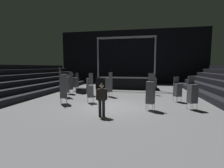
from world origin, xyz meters
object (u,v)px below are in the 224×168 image
at_px(chair_stack_aisle_left, 151,92).
at_px(chair_stack_rear_left, 90,84).
at_px(man_with_tie, 102,98).
at_px(chair_stack_front_left, 178,89).
at_px(equipment_road_case, 82,91).
at_px(chair_stack_front_right, 90,91).
at_px(chair_stack_aisle_right, 109,84).
at_px(chair_stack_rear_right, 66,84).
at_px(crew_worker_near_stage, 154,85).
at_px(stage_riser, 126,82).
at_px(chair_stack_mid_centre, 70,83).
at_px(chair_stack_mid_right, 76,82).
at_px(chair_stack_mid_left, 192,93).
at_px(chair_stack_rear_centre, 63,86).

bearing_deg(chair_stack_aisle_left, chair_stack_rear_left, -20.91).
bearing_deg(man_with_tie, chair_stack_front_left, -151.92).
relative_size(chair_stack_aisle_left, equipment_road_case, 2.37).
relative_size(chair_stack_front_right, chair_stack_aisle_right, 0.83).
bearing_deg(chair_stack_rear_right, crew_worker_near_stage, -97.33).
distance_m(chair_stack_aisle_left, chair_stack_aisle_right, 5.00).
bearing_deg(chair_stack_aisle_right, equipment_road_case, 100.68).
bearing_deg(chair_stack_front_left, equipment_road_case, -39.07).
bearing_deg(man_with_tie, stage_riser, -107.27).
height_order(chair_stack_mid_centre, chair_stack_aisle_left, chair_stack_aisle_left).
xyz_separation_m(chair_stack_rear_left, chair_stack_aisle_left, (5.04, -4.06, 0.08)).
xyz_separation_m(man_with_tie, crew_worker_near_stage, (2.95, 7.11, -0.02)).
height_order(chair_stack_front_left, chair_stack_front_right, chair_stack_front_left).
height_order(stage_riser, equipment_road_case, stage_riser).
bearing_deg(crew_worker_near_stage, chair_stack_rear_right, 75.79).
bearing_deg(chair_stack_rear_right, chair_stack_front_right, -148.62).
distance_m(chair_stack_mid_right, chair_stack_aisle_right, 4.63).
bearing_deg(chair_stack_mid_centre, chair_stack_front_right, -120.75).
distance_m(chair_stack_mid_left, chair_stack_rear_right, 9.26).
bearing_deg(crew_worker_near_stage, chair_stack_rear_left, 68.85).
bearing_deg(equipment_road_case, chair_stack_mid_right, 131.51).
height_order(chair_stack_aisle_right, equipment_road_case, chair_stack_aisle_right).
bearing_deg(stage_riser, chair_stack_aisle_right, -98.76).
distance_m(chair_stack_mid_left, chair_stack_rear_centre, 8.13).
relative_size(man_with_tie, chair_stack_rear_centre, 0.68).
bearing_deg(man_with_tie, chair_stack_aisle_left, -161.49).
xyz_separation_m(chair_stack_rear_left, chair_stack_aisle_right, (1.78, -0.27, 0.04)).
relative_size(stage_riser, chair_stack_mid_left, 3.44).
bearing_deg(stage_riser, chair_stack_rear_right, -121.98).
bearing_deg(equipment_road_case, stage_riser, 51.30).
bearing_deg(chair_stack_rear_left, man_with_tie, -119.38).
relative_size(man_with_tie, chair_stack_rear_right, 0.79).
bearing_deg(chair_stack_mid_left, stage_riser, -80.96).
bearing_deg(chair_stack_rear_left, chair_stack_front_right, -124.20).
height_order(stage_riser, chair_stack_aisle_left, stage_riser).
distance_m(chair_stack_front_left, chair_stack_rear_left, 7.16).
distance_m(chair_stack_mid_centre, chair_stack_rear_centre, 4.12).
bearing_deg(chair_stack_mid_left, chair_stack_mid_centre, -41.20).
xyz_separation_m(man_with_tie, equipment_road_case, (-3.70, 6.58, -0.71)).
distance_m(chair_stack_rear_right, crew_worker_near_stage, 7.60).
relative_size(chair_stack_mid_right, equipment_road_case, 2.09).
height_order(man_with_tie, chair_stack_aisle_left, chair_stack_aisle_left).
distance_m(man_with_tie, chair_stack_aisle_right, 5.59).
distance_m(man_with_tie, chair_stack_mid_right, 9.23).
bearing_deg(chair_stack_mid_right, chair_stack_front_right, 151.18).
bearing_deg(chair_stack_rear_centre, stage_riser, 138.26).
relative_size(chair_stack_mid_left, chair_stack_aisle_left, 0.92).
relative_size(chair_stack_rear_centre, chair_stack_aisle_left, 1.16).
distance_m(stage_riser, chair_stack_front_right, 8.49).
height_order(chair_stack_front_right, chair_stack_mid_right, chair_stack_mid_right).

